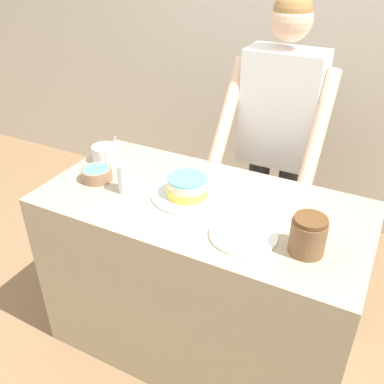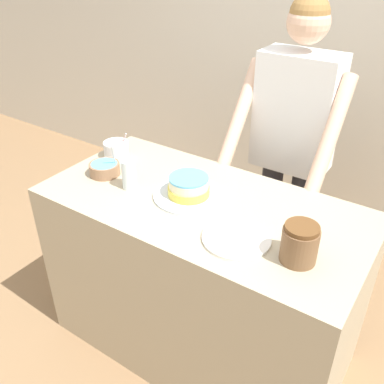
{
  "view_description": "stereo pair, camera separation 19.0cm",
  "coord_description": "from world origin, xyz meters",
  "views": [
    {
      "loc": [
        0.71,
        -1.11,
        2.0
      ],
      "look_at": [
        -0.03,
        0.34,
        1.0
      ],
      "focal_mm": 40.0,
      "sensor_mm": 36.0,
      "label": 1
    },
    {
      "loc": [
        0.88,
        -1.01,
        2.0
      ],
      "look_at": [
        -0.03,
        0.34,
        1.0
      ],
      "focal_mm": 40.0,
      "sensor_mm": 36.0,
      "label": 2
    }
  ],
  "objects": [
    {
      "name": "cake",
      "position": [
        -0.08,
        0.38,
        0.98
      ],
      "size": [
        0.33,
        0.33,
        0.1
      ],
      "color": "silver",
      "rests_on": "counter"
    },
    {
      "name": "wall_back",
      "position": [
        0.0,
        1.94,
        1.3
      ],
      "size": [
        10.0,
        0.05,
        2.6
      ],
      "color": "silver",
      "rests_on": "ground_plane"
    },
    {
      "name": "stoneware_jar",
      "position": [
        0.51,
        0.24,
        1.02
      ],
      "size": [
        0.14,
        0.14,
        0.16
      ],
      "color": "brown",
      "rests_on": "counter"
    },
    {
      "name": "ceramic_plate",
      "position": [
        0.26,
        0.22,
        0.95
      ],
      "size": [
        0.28,
        0.28,
        0.01
      ],
      "color": "white",
      "rests_on": "counter"
    },
    {
      "name": "frosting_bowl_pink",
      "position": [
        -0.64,
        0.5,
        0.99
      ],
      "size": [
        0.13,
        0.13,
        0.14
      ],
      "color": "white",
      "rests_on": "counter"
    },
    {
      "name": "counter",
      "position": [
        0.0,
        0.38,
        0.47
      ],
      "size": [
        1.51,
        0.75,
        0.94
      ],
      "color": "tan",
      "rests_on": "ground_plane"
    },
    {
      "name": "person_baker",
      "position": [
        0.12,
        1.1,
        1.06
      ],
      "size": [
        0.57,
        0.49,
        1.76
      ],
      "color": "#2D2D38",
      "rests_on": "ground_plane"
    },
    {
      "name": "frosting_bowl_blue",
      "position": [
        -0.55,
        0.32,
        0.97
      ],
      "size": [
        0.15,
        0.15,
        0.18
      ],
      "color": "#936B4C",
      "rests_on": "counter"
    },
    {
      "name": "drinking_glass",
      "position": [
        -0.36,
        0.29,
        1.01
      ],
      "size": [
        0.07,
        0.07,
        0.14
      ],
      "color": "silver",
      "rests_on": "counter"
    }
  ]
}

